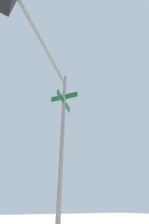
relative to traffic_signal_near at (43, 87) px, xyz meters
name	(u,v)px	position (x,y,z in m)	size (l,w,h in m)	color
traffic_signal_near	(43,87)	(0.00, 0.00, 0.00)	(2.87, 2.68, 6.14)	slate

